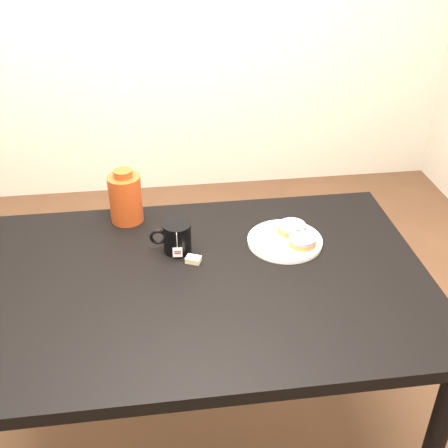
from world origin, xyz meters
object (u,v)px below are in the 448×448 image
object	(u,v)px
mug	(177,237)
bagel_package	(125,198)
table	(198,300)
bagel_back	(292,228)
teabag_pouch	(193,260)
bagel_front	(302,241)
plate	(285,240)

from	to	relation	value
mug	bagel_package	distance (m)	0.27
table	bagel_package	size ratio (longest dim) A/B	7.29
table	bagel_back	xyz separation A→B (m)	(0.33, 0.20, 0.11)
bagel_back	table	bearing A→B (deg)	-149.36
bagel_back	bagel_package	distance (m)	0.58
mug	teabag_pouch	xyz separation A→B (m)	(0.05, -0.07, -0.04)
teabag_pouch	mug	bearing A→B (deg)	123.55
bagel_back	bagel_front	bearing A→B (deg)	-79.80
bagel_front	bagel_back	bearing A→B (deg)	100.20
plate	bagel_front	bearing A→B (deg)	-36.95
table	teabag_pouch	world-z (taller)	teabag_pouch
plate	mug	xyz separation A→B (m)	(-0.35, 0.00, 0.04)
plate	bagel_package	world-z (taller)	bagel_package
plate	bagel_back	bearing A→B (deg)	52.93
bagel_front	mug	bearing A→B (deg)	174.57
teabag_pouch	table	bearing A→B (deg)	-86.26
bagel_back	mug	bearing A→B (deg)	-173.69
plate	mug	bearing A→B (deg)	179.70
bagel_back	mug	size ratio (longest dim) A/B	1.02
bagel_front	mug	xyz separation A→B (m)	(-0.40, 0.04, 0.02)
plate	mug	distance (m)	0.36
plate	bagel_package	distance (m)	0.56
mug	table	bearing A→B (deg)	-67.76
mug	bagel_package	xyz separation A→B (m)	(-0.16, 0.21, 0.04)
table	teabag_pouch	distance (m)	0.13
bagel_back	bagel_front	world-z (taller)	same
plate	bagel_package	size ratio (longest dim) A/B	1.27
bagel_package	teabag_pouch	bearing A→B (deg)	-53.80
bagel_back	bagel_front	xyz separation A→B (m)	(0.01, -0.08, 0.00)
table	bagel_back	size ratio (longest dim) A/B	10.18
teabag_pouch	bagel_front	bearing A→B (deg)	5.04
teabag_pouch	bagel_package	distance (m)	0.36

